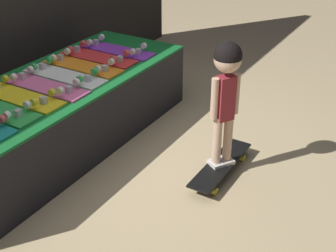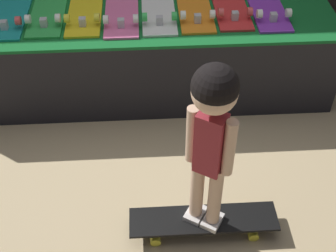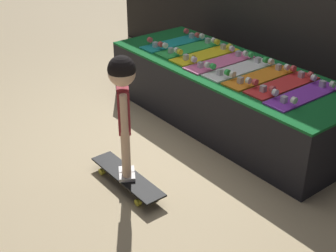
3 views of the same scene
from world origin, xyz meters
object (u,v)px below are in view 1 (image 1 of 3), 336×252
object	(u,v)px
skateboard_pink_on_rack	(45,85)
skateboard_white_on_rack	(64,75)
skateboard_yellow_on_rack	(20,96)
skateboard_purple_on_rack	(117,49)
skateboard_on_floor	(221,165)
skateboard_red_on_rack	(98,56)
skateboard_orange_on_rack	(82,65)
child	(226,82)

from	to	relation	value
skateboard_pink_on_rack	skateboard_white_on_rack	size ratio (longest dim) A/B	1.00
skateboard_yellow_on_rack	skateboard_pink_on_rack	world-z (taller)	same
skateboard_white_on_rack	skateboard_purple_on_rack	distance (m)	0.69
skateboard_pink_on_rack	skateboard_on_floor	size ratio (longest dim) A/B	0.95
skateboard_pink_on_rack	skateboard_red_on_rack	bearing A→B (deg)	3.52
skateboard_white_on_rack	skateboard_orange_on_rack	xyz separation A→B (m)	(0.23, 0.01, 0.00)
skateboard_orange_on_rack	skateboard_purple_on_rack	xyz separation A→B (m)	(0.46, -0.01, 0.00)
skateboard_yellow_on_rack	skateboard_pink_on_rack	distance (m)	0.23
child	skateboard_white_on_rack	bearing A→B (deg)	128.58
skateboard_pink_on_rack	skateboard_purple_on_rack	xyz separation A→B (m)	(0.92, 0.01, 0.00)
skateboard_orange_on_rack	skateboard_on_floor	xyz separation A→B (m)	(-0.06, -1.32, -0.50)
skateboard_white_on_rack	skateboard_on_floor	size ratio (longest dim) A/B	0.95
skateboard_yellow_on_rack	skateboard_orange_on_rack	xyz separation A→B (m)	(0.69, -0.00, 0.00)
skateboard_orange_on_rack	child	distance (m)	1.34
skateboard_purple_on_rack	child	size ratio (longest dim) A/B	0.76
skateboard_yellow_on_rack	skateboard_on_floor	xyz separation A→B (m)	(0.62, -1.33, -0.50)
skateboard_yellow_on_rack	child	size ratio (longest dim) A/B	0.76
skateboard_pink_on_rack	skateboard_purple_on_rack	distance (m)	0.92
skateboard_pink_on_rack	skateboard_red_on_rack	size ratio (longest dim) A/B	1.00
skateboard_yellow_on_rack	skateboard_on_floor	distance (m)	1.55
skateboard_red_on_rack	skateboard_on_floor	size ratio (longest dim) A/B	0.95
skateboard_pink_on_rack	child	bearing A→B (deg)	-73.08
skateboard_pink_on_rack	skateboard_orange_on_rack	size ratio (longest dim) A/B	1.00
skateboard_yellow_on_rack	skateboard_white_on_rack	xyz separation A→B (m)	(0.46, -0.01, 0.00)
skateboard_orange_on_rack	skateboard_white_on_rack	bearing A→B (deg)	-177.54
skateboard_purple_on_rack	skateboard_on_floor	world-z (taller)	skateboard_purple_on_rack
skateboard_white_on_rack	skateboard_orange_on_rack	distance (m)	0.23
skateboard_on_floor	skateboard_orange_on_rack	bearing A→B (deg)	87.26
skateboard_purple_on_rack	skateboard_red_on_rack	bearing A→B (deg)	172.78
skateboard_yellow_on_rack	child	bearing A→B (deg)	-64.78
skateboard_orange_on_rack	skateboard_red_on_rack	bearing A→B (deg)	4.35
skateboard_purple_on_rack	child	bearing A→B (deg)	-111.69
skateboard_pink_on_rack	skateboard_on_floor	distance (m)	1.45
skateboard_on_floor	child	world-z (taller)	child
skateboard_white_on_rack	skateboard_orange_on_rack	size ratio (longest dim) A/B	1.00
skateboard_yellow_on_rack	skateboard_red_on_rack	distance (m)	0.92
skateboard_pink_on_rack	skateboard_orange_on_rack	xyz separation A→B (m)	(0.46, 0.02, 0.00)
skateboard_orange_on_rack	skateboard_purple_on_rack	size ratio (longest dim) A/B	1.00
skateboard_white_on_rack	skateboard_pink_on_rack	bearing A→B (deg)	-176.26
skateboard_yellow_on_rack	skateboard_red_on_rack	size ratio (longest dim) A/B	1.00
skateboard_pink_on_rack	skateboard_yellow_on_rack	bearing A→B (deg)	173.31
skateboard_white_on_rack	skateboard_purple_on_rack	xyz separation A→B (m)	(0.69, -0.00, 0.00)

